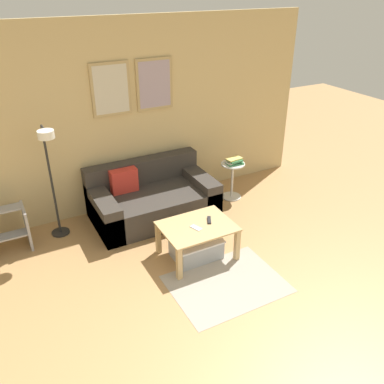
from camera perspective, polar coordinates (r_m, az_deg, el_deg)
The scene contains 11 objects.
wall_back at distance 5.57m, azimuth -9.56°, elevation 10.23°, with size 5.60×0.09×2.55m.
area_rug at distance 4.53m, azimuth 4.87°, elevation -12.69°, with size 1.20×0.92×0.01m, color #A39989.
couch at distance 5.59m, azimuth -5.67°, elevation -0.98°, with size 1.64×0.94×0.72m.
coffee_table at distance 4.72m, azimuth 0.74°, elevation -5.53°, with size 0.83×0.63×0.42m.
storage_bin at distance 4.83m, azimuth 0.58°, elevation -7.81°, with size 0.57×0.42×0.24m.
floor_lamp at distance 4.99m, azimuth -19.26°, elevation 3.37°, with size 0.23×0.45×1.47m.
side_table at distance 6.02m, azimuth 5.68°, elevation 2.08°, with size 0.35×0.35×0.55m.
book_stack at distance 5.91m, azimuth 5.93°, elevation 4.36°, with size 0.26×0.21×0.09m.
remote_control at distance 4.76m, azimuth 2.42°, elevation -3.95°, with size 0.04×0.15×0.02m, color #232328.
cell_phone at distance 4.63m, azimuth 0.58°, elevation -5.04°, with size 0.07×0.14×0.01m, color silver.
step_stool at distance 5.35m, azimuth -24.56°, elevation -4.74°, with size 0.48×0.39×0.52m.
Camera 1 is at (-1.66, -1.36, 2.94)m, focal length 38.00 mm.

